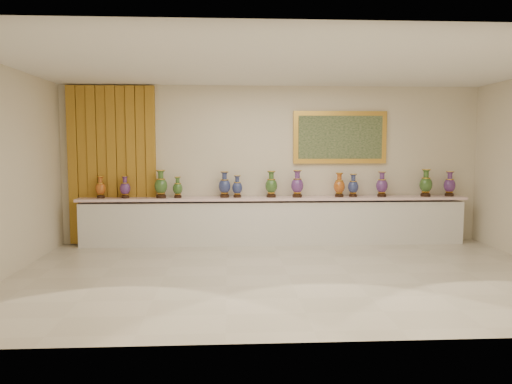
% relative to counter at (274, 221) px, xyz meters
% --- Properties ---
extents(ground, '(8.00, 8.00, 0.00)m').
position_rel_counter_xyz_m(ground, '(0.00, -2.27, -0.44)').
color(ground, beige).
rests_on(ground, ground).
extents(room, '(8.00, 8.00, 8.00)m').
position_rel_counter_xyz_m(room, '(-2.34, 0.17, 1.15)').
color(room, beige).
rests_on(room, ground).
extents(counter, '(7.28, 0.48, 0.90)m').
position_rel_counter_xyz_m(counter, '(0.00, 0.00, 0.00)').
color(counter, white).
rests_on(counter, ground).
extents(vase_0, '(0.24, 0.24, 0.41)m').
position_rel_counter_xyz_m(vase_0, '(-3.22, -0.01, 0.65)').
color(vase_0, black).
rests_on(vase_0, counter).
extents(vase_1, '(0.23, 0.23, 0.41)m').
position_rel_counter_xyz_m(vase_1, '(-2.77, -0.02, 0.65)').
color(vase_1, black).
rests_on(vase_1, counter).
extents(vase_2, '(0.25, 0.25, 0.52)m').
position_rel_counter_xyz_m(vase_2, '(-2.10, -0.04, 0.70)').
color(vase_2, black).
rests_on(vase_2, counter).
extents(vase_3, '(0.20, 0.20, 0.39)m').
position_rel_counter_xyz_m(vase_3, '(-1.80, -0.02, 0.64)').
color(vase_3, black).
rests_on(vase_3, counter).
extents(vase_4, '(0.29, 0.29, 0.49)m').
position_rel_counter_xyz_m(vase_4, '(-0.93, -0.01, 0.68)').
color(vase_4, black).
rests_on(vase_4, counter).
extents(vase_5, '(0.24, 0.24, 0.41)m').
position_rel_counter_xyz_m(vase_5, '(-0.69, -0.02, 0.65)').
color(vase_5, black).
rests_on(vase_5, counter).
extents(vase_6, '(0.29, 0.29, 0.50)m').
position_rel_counter_xyz_m(vase_6, '(-0.05, -0.02, 0.69)').
color(vase_6, black).
rests_on(vase_6, counter).
extents(vase_7, '(0.26, 0.26, 0.51)m').
position_rel_counter_xyz_m(vase_7, '(0.44, -0.05, 0.69)').
color(vase_7, black).
rests_on(vase_7, counter).
extents(vase_8, '(0.21, 0.21, 0.46)m').
position_rel_counter_xyz_m(vase_8, '(1.24, -0.03, 0.67)').
color(vase_8, black).
rests_on(vase_8, counter).
extents(vase_9, '(0.24, 0.24, 0.43)m').
position_rel_counter_xyz_m(vase_9, '(1.51, -0.02, 0.66)').
color(vase_9, black).
rests_on(vase_9, counter).
extents(vase_10, '(0.24, 0.24, 0.48)m').
position_rel_counter_xyz_m(vase_10, '(2.06, -0.03, 0.68)').
color(vase_10, black).
rests_on(vase_10, counter).
extents(vase_11, '(0.32, 0.32, 0.52)m').
position_rel_counter_xyz_m(vase_11, '(2.91, -0.05, 0.70)').
color(vase_11, black).
rests_on(vase_11, counter).
extents(vase_12, '(0.24, 0.24, 0.48)m').
position_rel_counter_xyz_m(vase_12, '(3.40, -0.00, 0.68)').
color(vase_12, black).
rests_on(vase_12, counter).
extents(label_card, '(0.10, 0.06, 0.00)m').
position_rel_counter_xyz_m(label_card, '(-1.90, -0.14, 0.47)').
color(label_card, white).
rests_on(label_card, counter).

